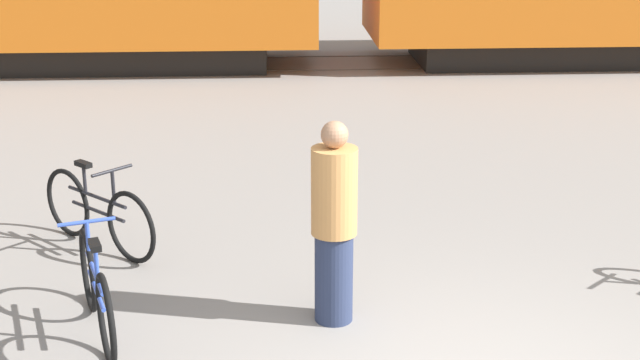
# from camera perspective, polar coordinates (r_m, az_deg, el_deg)

# --- Properties ---
(rail_near) EXTENTS (64.15, 0.07, 0.01)m
(rail_near) POSITION_cam_1_polar(r_m,az_deg,el_deg) (17.61, 1.61, 7.08)
(rail_near) COLOR #4C4238
(rail_near) RESTS_ON ground_plane
(rail_far) EXTENTS (64.15, 0.07, 0.01)m
(rail_far) POSITION_cam_1_polar(r_m,az_deg,el_deg) (19.02, 1.24, 7.94)
(rail_far) COLOR #4C4238
(rail_far) RESTS_ON ground_plane
(bicycle_blue) EXTENTS (0.60, 1.63, 0.90)m
(bicycle_blue) POSITION_cam_1_polar(r_m,az_deg,el_deg) (7.41, -14.12, -6.92)
(bicycle_blue) COLOR black
(bicycle_blue) RESTS_ON ground_plane
(bicycle_black) EXTENTS (1.30, 1.28, 0.90)m
(bicycle_black) POSITION_cam_1_polar(r_m,az_deg,el_deg) (9.11, -14.02, -2.03)
(bicycle_black) COLOR black
(bicycle_black) RESTS_ON ground_plane
(person_in_tan) EXTENTS (0.38, 0.38, 1.72)m
(person_in_tan) POSITION_cam_1_polar(r_m,az_deg,el_deg) (7.24, 0.91, -2.85)
(person_in_tan) COLOR #283351
(person_in_tan) RESTS_ON ground_plane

